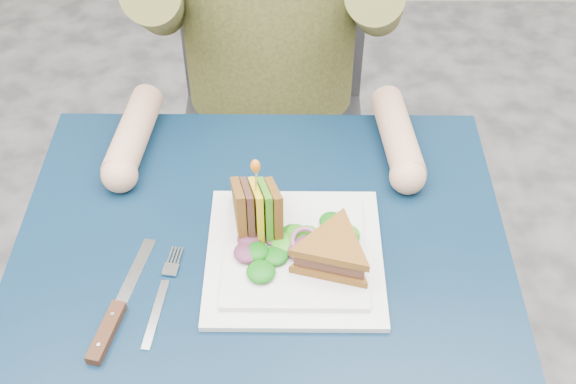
{
  "coord_description": "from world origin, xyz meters",
  "views": [
    {
      "loc": [
        0.05,
        -0.64,
        1.56
      ],
      "look_at": [
        0.04,
        0.09,
        0.82
      ],
      "focal_mm": 45.0,
      "sensor_mm": 36.0,
      "label": 1
    }
  ],
  "objects_px": {
    "chair": "(272,95)",
    "plate": "(294,254)",
    "table": "(261,311)",
    "fork": "(161,298)",
    "knife": "(112,320)",
    "sandwich_flat": "(333,252)",
    "sandwich_upright": "(257,211)"
  },
  "relations": [
    {
      "from": "plate",
      "to": "knife",
      "type": "xyz_separation_m",
      "value": [
        -0.25,
        -0.12,
        -0.0
      ]
    },
    {
      "from": "table",
      "to": "fork",
      "type": "distance_m",
      "value": 0.16
    },
    {
      "from": "sandwich_flat",
      "to": "fork",
      "type": "bearing_deg",
      "value": -168.34
    },
    {
      "from": "plate",
      "to": "knife",
      "type": "distance_m",
      "value": 0.28
    },
    {
      "from": "chair",
      "to": "sandwich_flat",
      "type": "height_order",
      "value": "chair"
    },
    {
      "from": "knife",
      "to": "table",
      "type": "bearing_deg",
      "value": 21.07
    },
    {
      "from": "chair",
      "to": "plate",
      "type": "height_order",
      "value": "chair"
    },
    {
      "from": "plate",
      "to": "table",
      "type": "bearing_deg",
      "value": -141.83
    },
    {
      "from": "sandwich_flat",
      "to": "sandwich_upright",
      "type": "relative_size",
      "value": 1.08
    },
    {
      "from": "chair",
      "to": "plate",
      "type": "distance_m",
      "value": 0.67
    },
    {
      "from": "fork",
      "to": "chair",
      "type": "bearing_deg",
      "value": 79.02
    },
    {
      "from": "plate",
      "to": "sandwich_upright",
      "type": "height_order",
      "value": "sandwich_upright"
    },
    {
      "from": "fork",
      "to": "knife",
      "type": "height_order",
      "value": "knife"
    },
    {
      "from": "chair",
      "to": "knife",
      "type": "relative_size",
      "value": 4.22
    },
    {
      "from": "chair",
      "to": "knife",
      "type": "bearing_deg",
      "value": -104.84
    },
    {
      "from": "chair",
      "to": "plate",
      "type": "xyz_separation_m",
      "value": [
        0.05,
        -0.64,
        0.2
      ]
    },
    {
      "from": "table",
      "to": "fork",
      "type": "bearing_deg",
      "value": -165.52
    },
    {
      "from": "plate",
      "to": "sandwich_flat",
      "type": "height_order",
      "value": "sandwich_flat"
    },
    {
      "from": "sandwich_upright",
      "to": "fork",
      "type": "relative_size",
      "value": 0.83
    },
    {
      "from": "table",
      "to": "fork",
      "type": "height_order",
      "value": "fork"
    },
    {
      "from": "chair",
      "to": "sandwich_upright",
      "type": "height_order",
      "value": "chair"
    },
    {
      "from": "table",
      "to": "plate",
      "type": "height_order",
      "value": "plate"
    },
    {
      "from": "sandwich_upright",
      "to": "fork",
      "type": "xyz_separation_m",
      "value": [
        -0.13,
        -0.12,
        -0.05
      ]
    },
    {
      "from": "sandwich_upright",
      "to": "knife",
      "type": "relative_size",
      "value": 0.68
    },
    {
      "from": "table",
      "to": "chair",
      "type": "relative_size",
      "value": 0.81
    },
    {
      "from": "table",
      "to": "plate",
      "type": "relative_size",
      "value": 2.88
    },
    {
      "from": "plate",
      "to": "fork",
      "type": "height_order",
      "value": "plate"
    },
    {
      "from": "chair",
      "to": "knife",
      "type": "xyz_separation_m",
      "value": [
        -0.2,
        -0.75,
        0.2
      ]
    },
    {
      "from": "plate",
      "to": "knife",
      "type": "bearing_deg",
      "value": -155.01
    },
    {
      "from": "table",
      "to": "plate",
      "type": "distance_m",
      "value": 0.11
    },
    {
      "from": "chair",
      "to": "knife",
      "type": "height_order",
      "value": "chair"
    },
    {
      "from": "table",
      "to": "sandwich_flat",
      "type": "bearing_deg",
      "value": 7.86
    }
  ]
}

